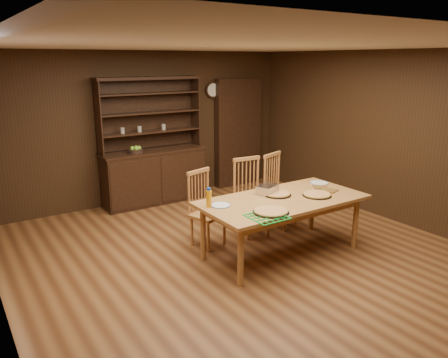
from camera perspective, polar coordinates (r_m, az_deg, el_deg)
floor at (r=5.66m, az=2.91°, el=-10.28°), size 6.00×6.00×0.00m
room_shell at (r=5.18m, az=3.15°, el=5.66°), size 6.00×6.00×6.00m
china_hutch at (r=7.73m, az=-9.17°, el=1.26°), size 1.84×0.52×2.17m
doorway at (r=8.68m, az=1.83°, el=6.06°), size 1.00×0.18×2.10m
wall_clock at (r=8.33m, az=-1.51°, el=11.55°), size 0.30×0.05×0.30m
dining_table at (r=5.59m, az=7.64°, el=-3.23°), size 2.13×1.06×0.75m
chair_left at (r=5.89m, az=-2.65°, el=-3.50°), size 0.52×0.50×1.03m
chair_center at (r=6.27m, az=3.38°, el=-1.94°), size 0.49×0.47×1.11m
chair_right at (r=6.60m, az=6.95°, el=-1.14°), size 0.57×0.56×1.11m
pizza_left at (r=5.04m, az=6.14°, el=-4.21°), size 0.42×0.42×0.04m
pizza_right at (r=5.75m, az=12.05°, el=-1.99°), size 0.37×0.37×0.04m
pizza_center at (r=5.69m, az=6.98°, el=-1.94°), size 0.36×0.36×0.04m
cooling_rack at (r=4.90m, az=5.65°, el=-4.89°), size 0.43×0.43×0.02m
plate_left at (r=5.24m, az=-0.47°, el=-3.45°), size 0.24×0.24×0.02m
plate_right at (r=6.33m, az=12.31°, el=-0.51°), size 0.26×0.26×0.02m
foil_dish at (r=5.74m, az=5.67°, el=-1.35°), size 0.33×0.29×0.11m
juice_bottle at (r=5.18m, az=-1.98°, el=-2.51°), size 0.07×0.07×0.24m
pot_holder_a at (r=6.00m, az=13.57°, el=-1.47°), size 0.24×0.24×0.01m
pot_holder_b at (r=6.13m, az=12.48°, el=-1.04°), size 0.26×0.26×0.01m
fruit_bowl at (r=7.45m, az=-11.48°, el=3.71°), size 0.26×0.26×0.12m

